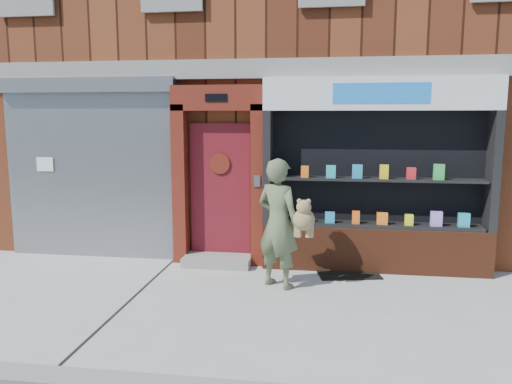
# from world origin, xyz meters

# --- Properties ---
(ground) EXTENTS (80.00, 80.00, 0.00)m
(ground) POSITION_xyz_m (0.00, 0.00, 0.00)
(ground) COLOR #9E9E99
(ground) RESTS_ON ground
(building) EXTENTS (12.00, 8.16, 8.00)m
(building) POSITION_xyz_m (-0.00, 5.99, 4.00)
(building) COLOR #4B2011
(building) RESTS_ON ground
(shutter_bay) EXTENTS (3.10, 0.30, 3.04)m
(shutter_bay) POSITION_xyz_m (-3.00, 1.93, 1.72)
(shutter_bay) COLOR gray
(shutter_bay) RESTS_ON ground
(red_door_bay) EXTENTS (1.52, 0.58, 2.90)m
(red_door_bay) POSITION_xyz_m (-0.75, 1.86, 1.46)
(red_door_bay) COLOR #5F1A10
(red_door_bay) RESTS_ON ground
(pharmacy_bay) EXTENTS (3.50, 0.41, 3.00)m
(pharmacy_bay) POSITION_xyz_m (1.75, 1.81, 1.37)
(pharmacy_bay) COLOR #612B16
(pharmacy_bay) RESTS_ON ground
(woman) EXTENTS (0.92, 0.71, 1.84)m
(woman) POSITION_xyz_m (0.35, 0.82, 0.93)
(woman) COLOR #566441
(woman) RESTS_ON ground
(doormat) EXTENTS (1.04, 0.83, 0.02)m
(doormat) POSITION_xyz_m (1.34, 1.55, 0.01)
(doormat) COLOR black
(doormat) RESTS_ON ground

